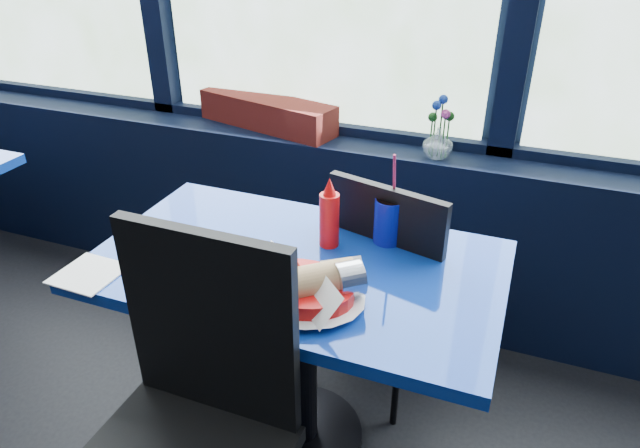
{
  "coord_description": "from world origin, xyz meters",
  "views": [
    {
      "loc": [
        0.88,
        0.71,
        1.66
      ],
      "look_at": [
        0.38,
        1.98,
        0.9
      ],
      "focal_mm": 32.0,
      "sensor_mm": 36.0,
      "label": 1
    }
  ],
  "objects_px": {
    "chair_near_front": "(188,422)",
    "ketchup_bottle": "(329,216)",
    "planter_box": "(267,112)",
    "soda_cup": "(389,219)",
    "flower_vase": "(438,139)",
    "near_table": "(297,310)",
    "food_basket": "(303,287)",
    "chair_near_back": "(382,276)"
  },
  "relations": [
    {
      "from": "planter_box",
      "to": "soda_cup",
      "type": "height_order",
      "value": "soda_cup"
    },
    {
      "from": "food_basket",
      "to": "ketchup_bottle",
      "type": "distance_m",
      "value": 0.3
    },
    {
      "from": "near_table",
      "to": "planter_box",
      "type": "distance_m",
      "value": 1.08
    },
    {
      "from": "ketchup_bottle",
      "to": "soda_cup",
      "type": "relative_size",
      "value": 0.74
    },
    {
      "from": "planter_box",
      "to": "food_basket",
      "type": "distance_m",
      "value": 1.24
    },
    {
      "from": "chair_near_front",
      "to": "food_basket",
      "type": "height_order",
      "value": "chair_near_front"
    },
    {
      "from": "chair_near_front",
      "to": "chair_near_back",
      "type": "height_order",
      "value": "chair_near_front"
    },
    {
      "from": "chair_near_back",
      "to": "flower_vase",
      "type": "height_order",
      "value": "flower_vase"
    },
    {
      "from": "chair_near_back",
      "to": "ketchup_bottle",
      "type": "relative_size",
      "value": 4.12
    },
    {
      "from": "planter_box",
      "to": "flower_vase",
      "type": "height_order",
      "value": "flower_vase"
    },
    {
      "from": "ketchup_bottle",
      "to": "planter_box",
      "type": "bearing_deg",
      "value": 126.76
    },
    {
      "from": "planter_box",
      "to": "soda_cup",
      "type": "relative_size",
      "value": 2.16
    },
    {
      "from": "chair_near_front",
      "to": "ketchup_bottle",
      "type": "xyz_separation_m",
      "value": [
        0.11,
        0.65,
        0.25
      ]
    },
    {
      "from": "chair_near_front",
      "to": "planter_box",
      "type": "bearing_deg",
      "value": 108.56
    },
    {
      "from": "near_table",
      "to": "chair_near_back",
      "type": "relative_size",
      "value": 1.29
    },
    {
      "from": "near_table",
      "to": "planter_box",
      "type": "height_order",
      "value": "planter_box"
    },
    {
      "from": "near_table",
      "to": "soda_cup",
      "type": "relative_size",
      "value": 3.93
    },
    {
      "from": "near_table",
      "to": "ketchup_bottle",
      "type": "bearing_deg",
      "value": 63.86
    },
    {
      "from": "planter_box",
      "to": "food_basket",
      "type": "height_order",
      "value": "planter_box"
    },
    {
      "from": "chair_near_front",
      "to": "planter_box",
      "type": "distance_m",
      "value": 1.53
    },
    {
      "from": "planter_box",
      "to": "chair_near_front",
      "type": "bearing_deg",
      "value": -57.3
    },
    {
      "from": "soda_cup",
      "to": "ketchup_bottle",
      "type": "bearing_deg",
      "value": -152.2
    },
    {
      "from": "near_table",
      "to": "food_basket",
      "type": "xyz_separation_m",
      "value": [
        0.09,
        -0.17,
        0.22
      ]
    },
    {
      "from": "chair_near_front",
      "to": "ketchup_bottle",
      "type": "bearing_deg",
      "value": 80.42
    },
    {
      "from": "planter_box",
      "to": "soda_cup",
      "type": "distance_m",
      "value": 1.02
    },
    {
      "from": "chair_near_front",
      "to": "planter_box",
      "type": "height_order",
      "value": "chair_near_front"
    },
    {
      "from": "soda_cup",
      "to": "planter_box",
      "type": "bearing_deg",
      "value": 137.02
    },
    {
      "from": "flower_vase",
      "to": "ketchup_bottle",
      "type": "distance_m",
      "value": 0.72
    },
    {
      "from": "flower_vase",
      "to": "near_table",
      "type": "bearing_deg",
      "value": -107.2
    },
    {
      "from": "chair_near_front",
      "to": "soda_cup",
      "type": "height_order",
      "value": "soda_cup"
    },
    {
      "from": "planter_box",
      "to": "flower_vase",
      "type": "relative_size",
      "value": 2.68
    },
    {
      "from": "near_table",
      "to": "chair_near_front",
      "type": "xyz_separation_m",
      "value": [
        -0.05,
        -0.53,
        0.03
      ]
    },
    {
      "from": "food_basket",
      "to": "soda_cup",
      "type": "distance_m",
      "value": 0.4
    },
    {
      "from": "chair_near_back",
      "to": "planter_box",
      "type": "distance_m",
      "value": 0.97
    },
    {
      "from": "chair_near_back",
      "to": "planter_box",
      "type": "bearing_deg",
      "value": -25.07
    },
    {
      "from": "near_table",
      "to": "food_basket",
      "type": "relative_size",
      "value": 3.34
    },
    {
      "from": "chair_near_front",
      "to": "ketchup_bottle",
      "type": "height_order",
      "value": "chair_near_front"
    },
    {
      "from": "planter_box",
      "to": "flower_vase",
      "type": "xyz_separation_m",
      "value": [
        0.78,
        -0.09,
        0.01
      ]
    },
    {
      "from": "food_basket",
      "to": "ketchup_bottle",
      "type": "height_order",
      "value": "ketchup_bottle"
    },
    {
      "from": "chair_near_back",
      "to": "food_basket",
      "type": "xyz_separation_m",
      "value": [
        -0.09,
        -0.49,
        0.25
      ]
    },
    {
      "from": "chair_near_back",
      "to": "ketchup_bottle",
      "type": "height_order",
      "value": "ketchup_bottle"
    },
    {
      "from": "chair_near_back",
      "to": "food_basket",
      "type": "distance_m",
      "value": 0.56
    }
  ]
}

